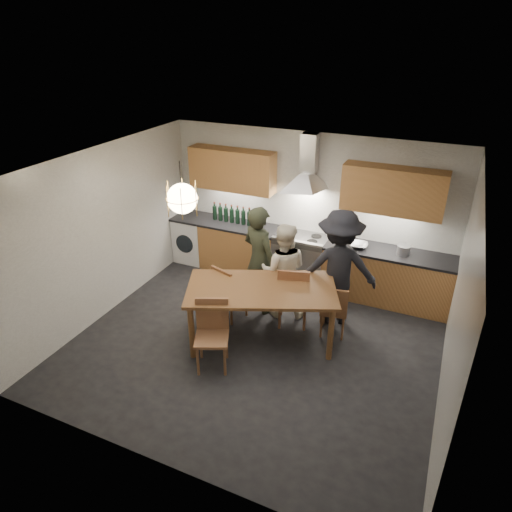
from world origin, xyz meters
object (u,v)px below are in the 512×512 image
at_px(chair_back_left, 227,290).
at_px(wine_bottles, 235,214).
at_px(dining_table, 261,294).
at_px(person_left, 259,260).
at_px(chair_front, 212,329).
at_px(person_right, 338,268).
at_px(mixing_bowl, 358,245).
at_px(person_mid, 283,271).
at_px(stock_pot, 403,250).

bearing_deg(chair_back_left, wine_bottles, -49.73).
distance_m(dining_table, chair_back_left, 0.78).
distance_m(person_left, wine_bottles, 1.51).
relative_size(chair_back_left, chair_front, 0.95).
distance_m(chair_front, person_left, 1.51).
bearing_deg(person_right, mixing_bowl, -115.24).
xyz_separation_m(dining_table, chair_back_left, (-0.69, 0.26, -0.25)).
bearing_deg(person_mid, chair_front, 57.37).
height_order(dining_table, mixing_bowl, mixing_bowl).
bearing_deg(mixing_bowl, dining_table, -118.25).
bearing_deg(person_left, wine_bottles, -25.12).
xyz_separation_m(mixing_bowl, wine_bottles, (-2.29, 0.11, 0.13)).
bearing_deg(mixing_bowl, chair_front, -118.12).
height_order(dining_table, person_mid, person_mid).
relative_size(dining_table, mixing_bowl, 7.74).
bearing_deg(person_right, wine_bottles, -40.93).
height_order(person_right, wine_bottles, person_right).
distance_m(person_right, mixing_bowl, 0.84).
distance_m(person_mid, person_right, 0.84).
relative_size(dining_table, chair_front, 2.40).
relative_size(person_mid, stock_pot, 7.59).
relative_size(person_right, mixing_bowl, 6.10).
relative_size(person_left, person_right, 0.97).
bearing_deg(person_right, person_mid, -5.54).
relative_size(chair_front, wine_bottles, 1.07).
distance_m(mixing_bowl, wine_bottles, 2.29).
relative_size(person_mid, mixing_bowl, 5.17).
bearing_deg(stock_pot, person_right, -132.72).
relative_size(person_mid, wine_bottles, 1.71).
relative_size(person_left, stock_pot, 8.67).
distance_m(chair_back_left, person_right, 1.71).
relative_size(stock_pot, wine_bottles, 0.23).
relative_size(chair_front, person_right, 0.53).
distance_m(person_left, stock_pot, 2.27).
xyz_separation_m(person_right, stock_pot, (0.81, 0.87, 0.06)).
bearing_deg(person_mid, mixing_bowl, -149.41).
relative_size(dining_table, person_mid, 1.50).
xyz_separation_m(stock_pot, wine_bottles, (-2.98, 0.06, 0.09)).
bearing_deg(person_left, stock_pot, -128.14).
bearing_deg(stock_pot, person_left, -151.92).
xyz_separation_m(person_left, mixing_bowl, (1.30, 1.02, 0.06)).
bearing_deg(wine_bottles, mixing_bowl, -2.67).
height_order(chair_back_left, mixing_bowl, mixing_bowl).
bearing_deg(wine_bottles, person_right, -23.30).
relative_size(person_left, mixing_bowl, 5.91).
xyz_separation_m(chair_back_left, stock_pot, (2.33, 1.54, 0.45)).
xyz_separation_m(chair_front, person_left, (0.03, 1.47, 0.33)).
bearing_deg(chair_front, wine_bottles, 86.42).
xyz_separation_m(person_right, wine_bottles, (-2.18, 0.94, 0.16)).
relative_size(chair_back_left, person_mid, 0.59).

